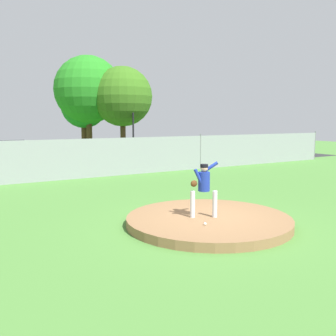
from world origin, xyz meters
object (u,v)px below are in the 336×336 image
at_px(parked_car_silver, 192,149).
at_px(parked_car_slate, 12,157).
at_px(baseball, 205,224).
at_px(parked_car_charcoal, 162,151).
at_px(traffic_cone_orange, 120,162).
at_px(parked_car_navy, 82,154).
at_px(traffic_light_far, 133,109).
at_px(pitcher_youth, 204,185).

distance_m(parked_car_silver, parked_car_slate, 12.51).
xyz_separation_m(baseball, parked_car_charcoal, (7.38, 14.84, 0.54)).
bearing_deg(traffic_cone_orange, parked_car_slate, 170.40).
relative_size(baseball, traffic_cone_orange, 0.13).
bearing_deg(parked_car_silver, parked_car_navy, 179.26).
height_order(parked_car_navy, traffic_light_far, traffic_light_far).
distance_m(baseball, parked_car_navy, 15.53).
height_order(parked_car_charcoal, traffic_cone_orange, parked_car_charcoal).
bearing_deg(pitcher_youth, baseball, -122.98).
bearing_deg(traffic_cone_orange, parked_car_silver, 8.54).
xyz_separation_m(parked_car_charcoal, parked_car_slate, (-9.62, 0.57, 0.00)).
relative_size(parked_car_slate, traffic_light_far, 0.76).
relative_size(pitcher_youth, parked_car_charcoal, 0.32).
xyz_separation_m(baseball, parked_car_slate, (-2.24, 15.42, 0.54)).
distance_m(parked_car_charcoal, traffic_cone_orange, 3.44).
bearing_deg(pitcher_youth, parked_car_slate, 100.22).
bearing_deg(parked_car_charcoal, parked_car_silver, 8.86).
xyz_separation_m(pitcher_youth, parked_car_silver, (9.84, 14.64, -0.35)).
bearing_deg(traffic_light_far, baseball, -111.11).
relative_size(baseball, parked_car_silver, 0.02).
relative_size(pitcher_youth, traffic_cone_orange, 2.81).
bearing_deg(parked_car_charcoal, parked_car_slate, 176.61).
bearing_deg(parked_car_navy, parked_car_charcoal, -5.80).
xyz_separation_m(baseball, traffic_cone_orange, (4.02, 14.36, -0.02)).
bearing_deg(parked_car_charcoal, traffic_cone_orange, -171.74).
height_order(pitcher_youth, parked_car_charcoal, pitcher_youth).
height_order(parked_car_charcoal, traffic_light_far, traffic_light_far).
relative_size(pitcher_youth, traffic_light_far, 0.28).
height_order(parked_car_navy, traffic_cone_orange, parked_car_navy).
bearing_deg(traffic_light_far, pitcher_youth, -110.66).
height_order(baseball, parked_car_slate, parked_car_slate).
bearing_deg(parked_car_silver, pitcher_youth, -123.92).
bearing_deg(baseball, traffic_light_far, 68.89).
height_order(parked_car_slate, traffic_cone_orange, parked_car_slate).
bearing_deg(parked_car_navy, traffic_cone_orange, -25.98).
height_order(baseball, parked_car_charcoal, parked_car_charcoal).
xyz_separation_m(pitcher_youth, parked_car_charcoal, (6.96, 14.19, -0.34)).
xyz_separation_m(parked_car_slate, traffic_light_far, (9.84, 4.27, 2.96)).
bearing_deg(parked_car_silver, baseball, -123.88).
distance_m(parked_car_silver, traffic_cone_orange, 6.34).
height_order(parked_car_navy, parked_car_silver, parked_car_silver).
bearing_deg(parked_car_slate, baseball, -81.75).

